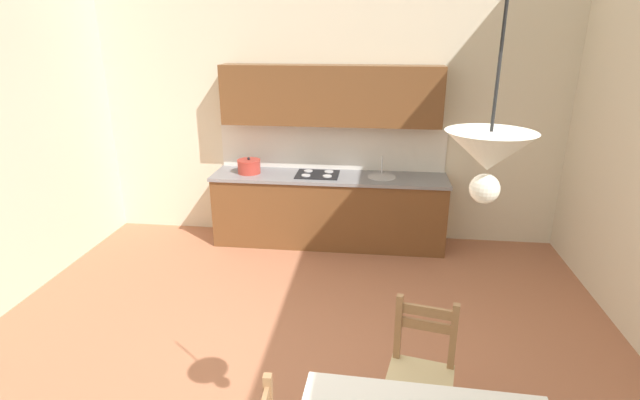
{
  "coord_description": "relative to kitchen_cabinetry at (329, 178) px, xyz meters",
  "views": [
    {
      "loc": [
        0.62,
        -2.78,
        2.56
      ],
      "look_at": [
        0.14,
        1.15,
        1.17
      ],
      "focal_mm": 26.96,
      "sensor_mm": 36.0,
      "label": 1
    }
  ],
  "objects": [
    {
      "name": "kitchen_cabinetry",
      "position": [
        0.0,
        0.0,
        0.0
      ],
      "size": [
        2.88,
        0.63,
        2.2
      ],
      "color": "brown",
      "rests_on": "ground_plane"
    },
    {
      "name": "pendant_lamp",
      "position": [
        0.97,
        -3.95,
        1.3
      ],
      "size": [
        0.32,
        0.32,
        0.8
      ],
      "color": "black"
    },
    {
      "name": "wall_back",
      "position": [
        -0.04,
        0.33,
        1.23
      ],
      "size": [
        6.35,
        0.12,
        4.17
      ],
      "primitive_type": "cube",
      "color": "beige",
      "rests_on": "ground_plane"
    },
    {
      "name": "dining_chair_kitchen_side",
      "position": [
        0.92,
        -3.04,
        -0.41
      ],
      "size": [
        0.49,
        0.49,
        0.93
      ],
      "color": "#D1BC89",
      "rests_on": "ground_plane"
    }
  ]
}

